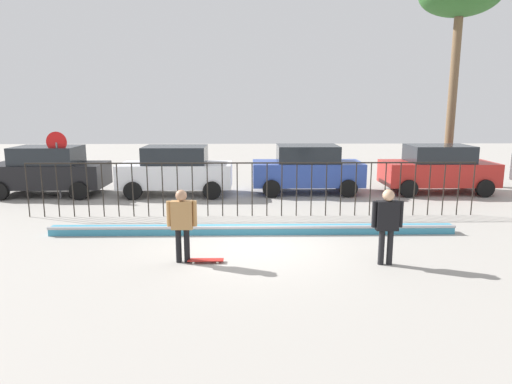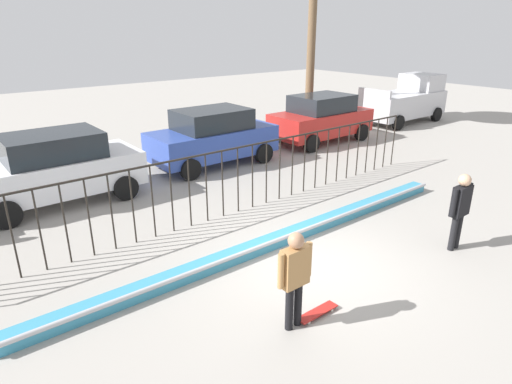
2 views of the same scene
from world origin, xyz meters
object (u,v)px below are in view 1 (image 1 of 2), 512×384
object	(u,v)px
skateboard	(206,260)
stop_sign	(58,156)
parked_car_red	(438,169)
parked_car_black	(49,170)
parked_car_white	(176,170)
camera_operator	(387,220)
parked_car_blue	(307,169)
skateboarder	(182,219)

from	to	relation	value
skateboard	stop_sign	bearing A→B (deg)	119.27
skateboard	parked_car_red	xyz separation A→B (m)	(8.51, 8.10, 0.91)
parked_car_black	parked_car_white	distance (m)	4.91
camera_operator	parked_car_blue	distance (m)	8.38
skateboard	parked_car_black	xyz separation A→B (m)	(-6.75, 7.87, 0.91)
skateboarder	parked_car_black	distance (m)	10.01
parked_car_blue	camera_operator	bearing A→B (deg)	-82.49
parked_car_blue	parked_car_red	distance (m)	5.20
parked_car_white	stop_sign	xyz separation A→B (m)	(-4.25, -0.66, 0.64)
parked_car_blue	skateboarder	bearing A→B (deg)	-112.20
skateboarder	stop_sign	distance (m)	9.10
parked_car_white	skateboarder	bearing A→B (deg)	-81.24
skateboarder	parked_car_white	size ratio (longest dim) A/B	0.38
parked_car_white	parked_car_black	bearing A→B (deg)	178.90
parked_car_black	skateboard	bearing A→B (deg)	-45.44
skateboard	stop_sign	xyz separation A→B (m)	(-6.09, 7.20, 1.56)
parked_car_black	parked_car_red	distance (m)	15.26
skateboard	parked_car_black	distance (m)	10.41
camera_operator	parked_car_red	distance (m)	9.44
camera_operator	stop_sign	distance (m)	12.50
skateboard	parked_car_blue	distance (m)	8.87
parked_car_white	skateboard	bearing A→B (deg)	-77.74
skateboarder	parked_car_blue	size ratio (longest dim) A/B	0.38
camera_operator	parked_car_black	bearing A→B (deg)	-7.77
skateboard	parked_car_blue	bearing A→B (deg)	57.00
parked_car_blue	stop_sign	bearing A→B (deg)	-171.12
skateboarder	parked_car_black	bearing A→B (deg)	142.85
parked_car_black	skateboarder	bearing A→B (deg)	-47.48
camera_operator	parked_car_blue	xyz separation A→B (m)	(-0.67, 8.35, -0.04)
parked_car_black	parked_car_white	size ratio (longest dim) A/B	1.00
parked_car_black	parked_car_blue	distance (m)	10.06
camera_operator	parked_car_black	size ratio (longest dim) A/B	0.39
skateboarder	parked_car_blue	bearing A→B (deg)	79.11
skateboarder	parked_car_red	xyz separation A→B (m)	(9.02, 8.05, -0.02)
parked_car_blue	parked_car_red	size ratio (longest dim) A/B	1.00
camera_operator	stop_sign	bearing A→B (deg)	-7.13
skateboard	parked_car_white	size ratio (longest dim) A/B	0.19
skateboarder	parked_car_red	distance (m)	12.09
skateboard	stop_sign	distance (m)	9.56
parked_car_white	parked_car_red	xyz separation A→B (m)	(10.35, 0.24, 0.00)
camera_operator	parked_car_red	world-z (taller)	parked_car_red
parked_car_black	parked_car_blue	world-z (taller)	same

